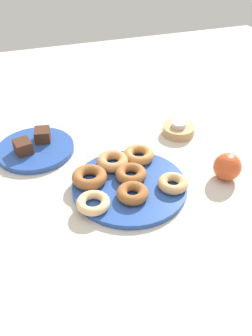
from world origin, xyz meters
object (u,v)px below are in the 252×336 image
Objects in this scene: donut_2 at (93,203)px; donut_3 at (113,161)px; donut_6 at (133,193)px; brownie_far at (42,135)px; donut_4 at (139,155)px; brownie_near at (23,147)px; donut_1 at (173,183)px; donut_5 at (131,174)px; donut_0 at (89,177)px; candle_holder at (178,130)px; apple at (227,167)px; tealight at (179,124)px; cake_plate at (36,149)px; donut_plate at (130,186)px.

donut_3 is at bearing 56.56° from donut_2.
brownie_far is at bearing 117.47° from donut_6.
donut_4 is 0.34m from brownie_near.
donut_1 is 0.94× the size of donut_5.
donut_5 is at bearing -11.45° from donut_0.
candle_holder is (0.36, 0.25, -0.01)m from donut_2.
apple is (0.36, -0.09, 0.01)m from donut_0.
donut_2 is 0.93× the size of donut_3.
donut_4 is 1.17× the size of apple.
apple reaches higher than donut_3.
donut_6 is (0.01, -0.14, -0.00)m from donut_3.
candle_holder is (0.23, 0.18, -0.01)m from donut_5.
donut_1 is at bearing -38.93° from donut_5.
apple is at bearing 1.24° from donut_6.
donut_2 is 0.38m from apple.
donut_1 is 1.49× the size of brownie_near.
brownie_near is at bearing 176.05° from candle_holder.
donut_4 is (0.16, 0.05, -0.00)m from donut_0.
donut_4 is at bearing -149.44° from tealight.
tealight is (0.49, -0.03, -0.00)m from brownie_near.
donut_1 is at bearing -119.14° from candle_holder.
donut_1 is 1.49× the size of brownie_far.
donut_2 reaches higher than candle_holder.
donut_3 is at bearing 93.01° from donut_6.
donut_5 is at bearing -52.90° from brownie_far.
brownie_near is 1.00× the size of brownie_far.
brownie_far is 0.70× the size of apple.
brownie_near is at bearing 128.33° from donut_0.
donut_6 reaches higher than candle_holder.
donut_5 is (0.11, -0.02, -0.00)m from donut_0.
tealight is 0.62× the size of apple.
donut_1 is at bearing -49.66° from donut_3.
donut_3 is 0.26m from cake_plate.
tealight is (0.00, 0.00, 0.02)m from candle_holder.
brownie_near is 0.59m from apple.
brownie_near is at bearing 147.82° from donut_3.
donut_plate is 0.11m from donut_0.
apple is at bearing -9.96° from donut_plate.
tealight is at bearing 0.00° from candle_holder.
donut_3 is at bearing -156.91° from candle_holder.
tealight reaches higher than donut_4.
candle_holder is at bearing 95.30° from apple.
donut_plate is at bearing -24.33° from donut_0.
donut_6 is 0.79× the size of candle_holder.
cake_plate is at bearing 130.25° from donut_plate.
donut_5 is at bearing 30.74° from donut_2.
donut_6 is at bearing -102.22° from donut_plate.
donut_0 is 1.19× the size of donut_1.
brownie_near is (-0.24, 0.29, 0.01)m from donut_6.
donut_2 is at bearing -139.83° from donut_4.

